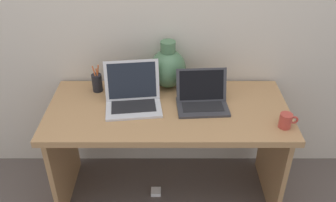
# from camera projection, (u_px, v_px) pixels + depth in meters

# --- Properties ---
(ground_plane) EXTENTS (6.00, 6.00, 0.00)m
(ground_plane) POSITION_uv_depth(u_px,v_px,m) (168.00, 191.00, 2.63)
(ground_plane) COLOR #564C47
(back_wall) EXTENTS (4.40, 0.04, 2.40)m
(back_wall) POSITION_uv_depth(u_px,v_px,m) (168.00, 13.00, 2.29)
(back_wall) COLOR beige
(back_wall) RESTS_ON ground
(desk) EXTENTS (1.49, 0.67, 0.73)m
(desk) POSITION_uv_depth(u_px,v_px,m) (168.00, 128.00, 2.32)
(desk) COLOR #AD7F51
(desk) RESTS_ON ground
(laptop_left) EXTENTS (0.36, 0.30, 0.26)m
(laptop_left) POSITION_uv_depth(u_px,v_px,m) (133.00, 94.00, 2.24)
(laptop_left) COLOR silver
(laptop_left) RESTS_ON desk
(laptop_right) EXTENTS (0.32, 0.24, 0.22)m
(laptop_right) POSITION_uv_depth(u_px,v_px,m) (202.00, 96.00, 2.24)
(laptop_right) COLOR #333338
(laptop_right) RESTS_ON desk
(green_vase) EXTENTS (0.24, 0.24, 0.32)m
(green_vase) POSITION_uv_depth(u_px,v_px,m) (168.00, 68.00, 2.39)
(green_vase) COLOR #47704C
(green_vase) RESTS_ON desk
(coffee_mug) EXTENTS (0.11, 0.07, 0.09)m
(coffee_mug) POSITION_uv_depth(u_px,v_px,m) (286.00, 121.00, 2.05)
(coffee_mug) COLOR #B23D33
(coffee_mug) RESTS_ON desk
(pen_cup) EXTENTS (0.07, 0.07, 0.19)m
(pen_cup) POSITION_uv_depth(u_px,v_px,m) (97.00, 82.00, 2.37)
(pen_cup) COLOR black
(pen_cup) RESTS_ON desk
(power_brick) EXTENTS (0.07, 0.07, 0.03)m
(power_brick) POSITION_uv_depth(u_px,v_px,m) (156.00, 192.00, 2.61)
(power_brick) COLOR white
(power_brick) RESTS_ON ground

